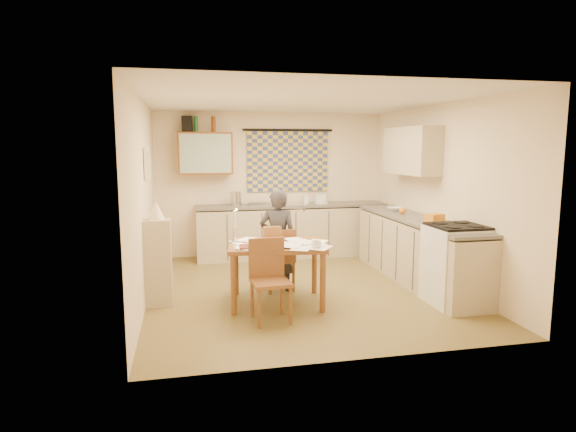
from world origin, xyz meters
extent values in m
cube|color=brown|center=(0.00, 0.00, -0.01)|extent=(4.00, 4.50, 0.02)
cube|color=white|center=(0.00, 0.00, 2.51)|extent=(4.00, 4.50, 0.02)
cube|color=#F4E0BE|center=(0.00, 2.26, 1.25)|extent=(4.00, 0.02, 2.50)
cube|color=#F4E0BE|center=(0.00, -2.26, 1.25)|extent=(4.00, 0.02, 2.50)
cube|color=#F4E0BE|center=(-2.01, 0.00, 1.25)|extent=(0.02, 4.50, 2.50)
cube|color=#F4E0BE|center=(2.01, 0.00, 1.25)|extent=(0.02, 4.50, 2.50)
cube|color=#354480|center=(0.30, 2.22, 1.65)|extent=(1.45, 0.03, 1.05)
cylinder|color=black|center=(0.30, 2.20, 2.20)|extent=(1.60, 0.04, 0.04)
cube|color=#68340F|center=(-1.15, 2.08, 1.80)|extent=(0.90, 0.34, 0.70)
cube|color=#99B2A5|center=(-1.15, 1.91, 1.80)|extent=(0.84, 0.02, 0.64)
cube|color=tan|center=(1.83, 0.55, 1.85)|extent=(0.34, 1.30, 0.70)
cube|color=#EFDEC8|center=(-1.97, 0.40, 1.70)|extent=(0.04, 0.50, 0.40)
cube|color=silver|center=(-1.95, 0.40, 1.70)|extent=(0.01, 0.42, 0.32)
cube|color=tan|center=(0.32, 1.95, 0.43)|extent=(3.30, 0.60, 0.86)
cube|color=#4E4C4A|center=(0.32, 1.95, 0.90)|extent=(3.30, 0.62, 0.04)
cube|color=tan|center=(1.70, 0.02, 0.43)|extent=(0.60, 2.95, 0.86)
cube|color=#4E4C4A|center=(1.70, 0.02, 0.90)|extent=(0.62, 2.95, 0.04)
cube|color=white|center=(1.70, -1.00, 0.47)|extent=(0.63, 0.63, 0.95)
cube|color=black|center=(1.70, -1.00, 0.96)|extent=(0.60, 0.60, 0.03)
cube|color=silver|center=(0.30, 1.95, 0.88)|extent=(0.68, 0.63, 0.10)
cylinder|color=silver|center=(0.25, 2.13, 1.06)|extent=(0.04, 0.04, 0.28)
cube|color=silver|center=(-0.26, 1.95, 0.95)|extent=(0.36, 0.31, 0.06)
cylinder|color=silver|center=(-0.66, 1.95, 1.04)|extent=(0.19, 0.19, 0.24)
cylinder|color=white|center=(0.85, 1.95, 1.00)|extent=(0.31, 0.31, 0.16)
imported|color=white|center=(0.58, 2.00, 1.01)|extent=(0.10, 0.10, 0.19)
imported|color=white|center=(1.70, 0.77, 0.95)|extent=(0.26, 0.26, 0.06)
cube|color=orange|center=(1.70, -0.45, 0.98)|extent=(0.26, 0.22, 0.12)
sphere|color=orange|center=(1.65, 0.40, 0.97)|extent=(0.10, 0.10, 0.10)
cube|color=black|center=(-1.43, 2.08, 2.28)|extent=(0.18, 0.22, 0.26)
cylinder|color=#195926|center=(-1.29, 2.08, 2.28)|extent=(0.08, 0.08, 0.26)
cylinder|color=#68340F|center=(-1.00, 2.08, 2.28)|extent=(0.08, 0.08, 0.26)
cube|color=brown|center=(-0.43, -0.53, 0.72)|extent=(1.25, 1.02, 0.05)
cube|color=brown|center=(-0.31, 0.03, 0.41)|extent=(0.43, 0.43, 0.04)
cube|color=brown|center=(-0.28, -0.14, 0.64)|extent=(0.38, 0.09, 0.42)
cube|color=brown|center=(-0.61, -1.12, 0.44)|extent=(0.44, 0.44, 0.04)
cube|color=brown|center=(-0.62, -0.93, 0.68)|extent=(0.41, 0.07, 0.45)
imported|color=black|center=(-0.31, 0.02, 0.68)|extent=(0.71, 0.65, 1.36)
cube|color=tan|center=(-1.84, -0.28, 0.53)|extent=(0.32, 0.30, 1.05)
cone|color=#EFDEC8|center=(-1.84, -0.28, 1.16)|extent=(0.20, 0.20, 0.22)
cube|color=brown|center=(-0.43, -0.25, 0.83)|extent=(0.22, 0.10, 0.16)
imported|color=white|center=(-0.04, -0.91, 0.79)|extent=(0.17, 0.17, 0.09)
imported|color=maroon|center=(-0.90, -0.71, 0.76)|extent=(0.24, 0.29, 0.02)
imported|color=orange|center=(-0.82, -0.57, 0.76)|extent=(0.39, 0.41, 0.02)
cube|color=orange|center=(-0.74, -0.75, 0.77)|extent=(0.12, 0.08, 0.04)
cube|color=black|center=(-0.33, -0.87, 0.76)|extent=(0.14, 0.07, 0.02)
cylinder|color=silver|center=(-0.93, -0.40, 0.84)|extent=(0.08, 0.08, 0.18)
cylinder|color=white|center=(-0.92, -0.42, 1.04)|extent=(0.03, 0.03, 0.22)
sphere|color=#FFCC66|center=(-0.90, -0.42, 1.16)|extent=(0.02, 0.02, 0.02)
cube|color=white|center=(-0.70, -0.50, 0.75)|extent=(0.35, 0.36, 0.00)
cube|color=white|center=(-0.33, -0.69, 0.75)|extent=(0.34, 0.36, 0.00)
cube|color=white|center=(-0.81, -0.70, 0.75)|extent=(0.32, 0.36, 0.00)
cube|color=white|center=(-0.78, -0.74, 0.76)|extent=(0.31, 0.35, 0.00)
cube|color=white|center=(-0.82, -0.43, 0.76)|extent=(0.34, 0.36, 0.00)
cube|color=white|center=(0.01, -0.92, 0.76)|extent=(0.34, 0.36, 0.00)
cube|color=white|center=(-0.85, -0.44, 0.76)|extent=(0.29, 0.34, 0.00)
cube|color=white|center=(-0.82, -0.70, 0.76)|extent=(0.31, 0.35, 0.00)
cube|color=white|center=(-0.22, -0.92, 0.76)|extent=(0.31, 0.36, 0.00)
cube|color=white|center=(-0.01, -0.75, 0.77)|extent=(0.32, 0.36, 0.00)
cube|color=white|center=(-0.18, -0.44, 0.77)|extent=(0.25, 0.32, 0.00)
cube|color=white|center=(-0.35, -0.69, 0.77)|extent=(0.25, 0.33, 0.00)
cube|color=white|center=(-0.29, -0.77, 0.77)|extent=(0.33, 0.36, 0.00)
cube|color=white|center=(0.05, -0.64, 0.77)|extent=(0.34, 0.36, 0.00)
cube|color=white|center=(-0.10, -0.63, 0.77)|extent=(0.31, 0.36, 0.00)
cube|color=white|center=(-0.76, -0.33, 0.77)|extent=(0.35, 0.36, 0.00)
camera|label=1|loc=(-1.49, -6.15, 1.91)|focal=30.00mm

